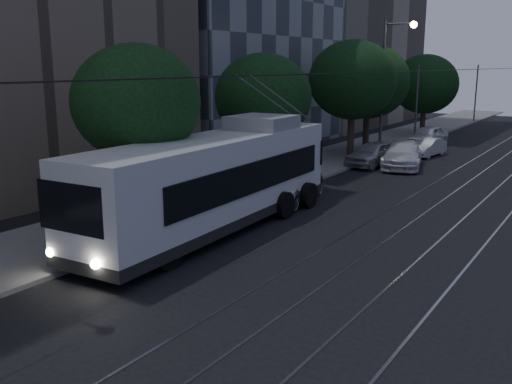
{
  "coord_description": "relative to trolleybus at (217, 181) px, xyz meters",
  "views": [
    {
      "loc": [
        8.23,
        -13.47,
        6.0
      ],
      "look_at": [
        -1.92,
        2.22,
        1.82
      ],
      "focal_mm": 40.0,
      "sensor_mm": 36.0,
      "label": 1
    }
  ],
  "objects": [
    {
      "name": "tree_1",
      "position": [
        -2.4,
        -1.53,
        2.83
      ],
      "size": [
        4.62,
        4.62,
        6.77
      ],
      "color": "black",
      "rests_on": "ground"
    },
    {
      "name": "tree_5",
      "position": [
        -2.4,
        32.88,
        2.53
      ],
      "size": [
        5.57,
        5.57,
        6.89
      ],
      "color": "black",
      "rests_on": "ground"
    },
    {
      "name": "tree_4",
      "position": [
        -2.9,
        21.35,
        3.02
      ],
      "size": [
        5.67,
        5.67,
        7.42
      ],
      "color": "black",
      "rests_on": "ground"
    },
    {
      "name": "tram_rails",
      "position": [
        6.6,
        17.03,
        -1.83
      ],
      "size": [
        4.52,
        90.0,
        0.02
      ],
      "color": "gray",
      "rests_on": "ground"
    },
    {
      "name": "tree_2",
      "position": [
        -2.4,
        6.96,
        2.61
      ],
      "size": [
        4.67,
        4.67,
        6.57
      ],
      "color": "black",
      "rests_on": "ground"
    },
    {
      "name": "car_white_c",
      "position": [
        1.4,
        21.53,
        -1.23
      ],
      "size": [
        1.72,
        3.81,
        1.21
      ],
      "primitive_type": "imported",
      "rotation": [
        0.0,
        0.0,
        -0.12
      ],
      "color": "silver",
      "rests_on": "ground"
    },
    {
      "name": "car_white_a",
      "position": [
        -0.2,
        16.03,
        -1.08
      ],
      "size": [
        2.52,
        4.69,
        1.52
      ],
      "primitive_type": "imported",
      "rotation": [
        0.0,
        0.0,
        -0.17
      ],
      "color": "#B0B0B4",
      "rests_on": "ground"
    },
    {
      "name": "car_white_b",
      "position": [
        1.4,
        16.53,
        -1.06
      ],
      "size": [
        3.5,
        5.75,
        1.56
      ],
      "primitive_type": "imported",
      "rotation": [
        0.0,
        0.0,
        0.26
      ],
      "color": "silver",
      "rests_on": "ground"
    },
    {
      "name": "sidewalk",
      "position": [
        -3.4,
        17.03,
        -1.77
      ],
      "size": [
        5.0,
        90.0,
        0.15
      ],
      "primitive_type": "cube",
      "color": "slate",
      "rests_on": "ground"
    },
    {
      "name": "overhead_wires",
      "position": [
        -0.87,
        17.03,
        1.63
      ],
      "size": [
        2.23,
        90.0,
        6.0
      ],
      "color": "black",
      "rests_on": "ground"
    },
    {
      "name": "pickup_silver",
      "position": [
        -0.2,
        5.03,
        -1.09
      ],
      "size": [
        3.37,
        5.73,
        1.5
      ],
      "primitive_type": "imported",
      "rotation": [
        0.0,
        0.0,
        0.17
      ],
      "color": "silver",
      "rests_on": "ground"
    },
    {
      "name": "trolleybus",
      "position": [
        0.0,
        0.0,
        0.0
      ],
      "size": [
        3.42,
        13.44,
        5.63
      ],
      "rotation": [
        0.0,
        0.0,
        0.05
      ],
      "color": "silver",
      "rests_on": "ground"
    },
    {
      "name": "car_white_d",
      "position": [
        -0.04,
        26.53,
        -1.08
      ],
      "size": [
        2.29,
        4.63,
        1.52
      ],
      "primitive_type": "imported",
      "rotation": [
        0.0,
        0.0,
        -0.11
      ],
      "color": "silver",
      "rests_on": "ground"
    },
    {
      "name": "streetlamp_far",
      "position": [
        -1.2,
        20.69,
        3.6
      ],
      "size": [
        2.2,
        0.44,
        8.94
      ],
      "color": "#525255",
      "rests_on": "ground"
    },
    {
      "name": "tree_3",
      "position": [
        -2.4,
        17.55,
        3.21
      ],
      "size": [
        5.55,
        5.55,
        7.56
      ],
      "color": "black",
      "rests_on": "ground"
    },
    {
      "name": "ground",
      "position": [
        4.1,
        -2.97,
        -1.84
      ],
      "size": [
        120.0,
        120.0,
        0.0
      ],
      "primitive_type": "plane",
      "color": "black",
      "rests_on": "ground"
    }
  ]
}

